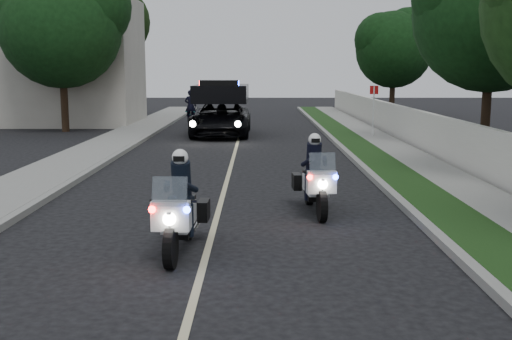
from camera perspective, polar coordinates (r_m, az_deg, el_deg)
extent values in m
plane|color=black|center=(9.35, -5.17, -9.65)|extent=(120.00, 120.00, 0.00)
cube|color=gray|center=(19.31, 9.83, 0.35)|extent=(0.20, 60.00, 0.15)
cube|color=#193814|center=(19.44, 11.87, 0.36)|extent=(1.20, 60.00, 0.16)
cube|color=gray|center=(19.74, 15.56, 0.35)|extent=(1.40, 60.00, 0.16)
cube|color=beige|center=(19.95, 18.42, 2.25)|extent=(0.22, 60.00, 1.50)
cube|color=gray|center=(19.67, -14.43, 0.35)|extent=(0.20, 60.00, 0.15)
cube|color=gray|center=(19.97, -17.49, 0.36)|extent=(2.00, 60.00, 0.16)
cube|color=#A8A396|center=(36.46, -17.41, 9.61)|extent=(8.00, 6.00, 7.00)
cube|color=#BFB78C|center=(19.07, -2.41, 0.15)|extent=(0.12, 50.00, 0.01)
imported|color=black|center=(28.75, -3.25, 3.22)|extent=(2.70, 5.74, 2.78)
imported|color=black|center=(34.23, -6.09, 4.16)|extent=(0.61, 1.54, 0.79)
imported|color=black|center=(34.23, -6.09, 4.16)|extent=(0.67, 0.48, 1.76)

